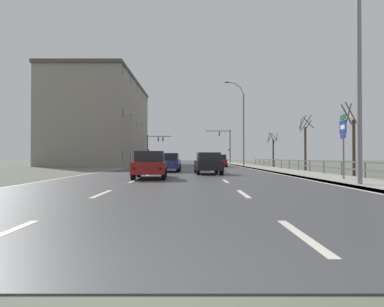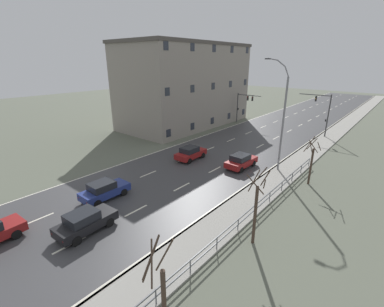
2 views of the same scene
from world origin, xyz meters
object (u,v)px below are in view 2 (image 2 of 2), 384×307
(car_mid_centre, at_px, (241,161))
(car_far_left, at_px, (85,221))
(brick_building, at_px, (186,85))
(car_distant, at_px, (191,153))
(traffic_signal_left, at_px, (243,103))
(car_far_right, at_px, (104,190))
(street_lamp_midground, at_px, (282,119))
(traffic_signal_right, at_px, (323,109))

(car_mid_centre, bearing_deg, car_far_left, -94.81)
(car_far_left, distance_m, brick_building, 34.19)
(car_mid_centre, bearing_deg, car_distant, -162.70)
(traffic_signal_left, xyz_separation_m, car_far_right, (5.44, -32.96, -2.99))
(street_lamp_midground, relative_size, traffic_signal_left, 2.08)
(traffic_signal_right, height_order, traffic_signal_left, traffic_signal_right)
(street_lamp_midground, height_order, car_distant, street_lamp_midground)
(traffic_signal_right, relative_size, car_far_left, 1.55)
(traffic_signal_right, xyz_separation_m, car_mid_centre, (-2.94, -19.12, -3.40))
(traffic_signal_left, bearing_deg, car_far_left, -76.83)
(car_distant, height_order, brick_building, brick_building)
(traffic_signal_left, bearing_deg, street_lamp_midground, -51.03)
(traffic_signal_left, height_order, car_far_right, traffic_signal_left)
(traffic_signal_left, bearing_deg, car_mid_centre, -60.74)
(street_lamp_midground, bearing_deg, car_distant, -159.52)
(car_mid_centre, distance_m, car_far_right, 14.57)
(street_lamp_midground, height_order, car_far_left, street_lamp_midground)
(street_lamp_midground, bearing_deg, car_far_left, -106.58)
(car_mid_centre, bearing_deg, traffic_signal_right, 84.39)
(street_lamp_midground, bearing_deg, car_mid_centre, -149.26)
(car_far_right, bearing_deg, traffic_signal_left, 99.96)
(traffic_signal_right, relative_size, car_distant, 1.58)
(car_mid_centre, bearing_deg, street_lamp_midground, 33.87)
(car_far_left, relative_size, car_far_right, 1.02)
(car_distant, distance_m, brick_building, 19.84)
(street_lamp_midground, xyz_separation_m, brick_building, (-21.92, 10.48, 1.45))
(car_mid_centre, bearing_deg, brick_building, 149.48)
(traffic_signal_left, distance_m, car_far_right, 33.54)
(traffic_signal_left, height_order, car_far_left, traffic_signal_left)
(car_distant, bearing_deg, car_far_left, -77.38)
(car_far_left, distance_m, car_distant, 15.90)
(street_lamp_midground, bearing_deg, car_far_right, -119.47)
(traffic_signal_left, xyz_separation_m, car_far_left, (8.53, -36.45, -2.99))
(car_far_right, bearing_deg, car_far_left, -47.91)
(car_mid_centre, xyz_separation_m, car_distant, (-5.96, -1.50, 0.00))
(traffic_signal_left, distance_m, car_distant, 21.75)
(traffic_signal_left, bearing_deg, car_far_right, -80.62)
(street_lamp_midground, relative_size, car_far_left, 2.73)
(traffic_signal_right, bearing_deg, brick_building, -162.76)
(car_far_left, distance_m, car_far_right, 4.66)
(car_distant, xyz_separation_m, brick_building, (-12.69, 13.92, 6.23))
(car_mid_centre, relative_size, brick_building, 0.17)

